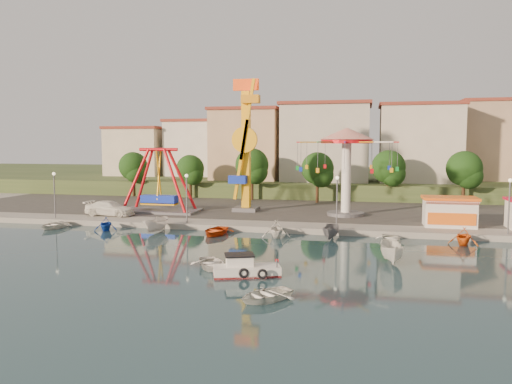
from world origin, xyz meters
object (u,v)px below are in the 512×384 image
(rowboat_a, at_px, (211,263))
(kamikaze_tower, at_px, (246,148))
(pirate_ship_ride, at_px, (159,182))
(wave_swinger, at_px, (347,152))
(skiff, at_px, (392,252))
(cabin_motorboat, at_px, (245,269))
(van, at_px, (110,208))

(rowboat_a, bearing_deg, kamikaze_tower, 67.58)
(pirate_ship_ride, relative_size, rowboat_a, 2.68)
(wave_swinger, relative_size, skiff, 2.63)
(cabin_motorboat, bearing_deg, kamikaze_tower, 83.63)
(wave_swinger, xyz_separation_m, skiff, (4.35, -20.94, -7.34))
(wave_swinger, distance_m, rowboat_a, 28.04)
(skiff, bearing_deg, kamikaze_tower, 124.60)
(cabin_motorboat, relative_size, skiff, 1.11)
(pirate_ship_ride, xyz_separation_m, van, (-4.45, -4.29, -2.93))
(kamikaze_tower, xyz_separation_m, van, (-14.96, -7.18, -7.14))
(wave_swinger, distance_m, van, 28.83)
(rowboat_a, relative_size, skiff, 0.85)
(wave_swinger, relative_size, rowboat_a, 3.10)
(wave_swinger, relative_size, van, 1.94)
(rowboat_a, relative_size, van, 0.63)
(cabin_motorboat, bearing_deg, pirate_ship_ride, 104.72)
(cabin_motorboat, bearing_deg, rowboat_a, 135.38)
(cabin_motorboat, xyz_separation_m, skiff, (10.12, 5.89, 0.42))
(cabin_motorboat, bearing_deg, skiff, 10.47)
(wave_swinger, height_order, rowboat_a, wave_swinger)
(wave_swinger, xyz_separation_m, cabin_motorboat, (-5.78, -26.83, -7.76))
(pirate_ship_ride, distance_m, cabin_motorboat, 30.54)
(skiff, bearing_deg, pirate_ship_ride, 142.30)
(pirate_ship_ride, distance_m, rowboat_a, 27.90)
(kamikaze_tower, xyz_separation_m, wave_swinger, (12.39, -1.04, -0.41))
(pirate_ship_ride, relative_size, kamikaze_tower, 0.61)
(rowboat_a, height_order, skiff, skiff)
(pirate_ship_ride, distance_m, skiff, 33.46)
(skiff, bearing_deg, rowboat_a, -163.38)
(pirate_ship_ride, xyz_separation_m, skiff, (27.25, -19.09, -3.54))
(pirate_ship_ride, distance_m, wave_swinger, 23.29)
(pirate_ship_ride, bearing_deg, van, -136.06)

